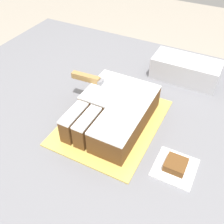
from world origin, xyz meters
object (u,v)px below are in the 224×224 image
at_px(storage_box, 185,69).
at_px(cake_board, 112,122).
at_px(knife, 94,80).
at_px(brownie, 176,165).
at_px(cake, 114,111).

bearing_deg(storage_box, cake_board, -111.33).
bearing_deg(cake_board, knife, 147.08).
distance_m(cake_board, knife, 0.16).
xyz_separation_m(knife, storage_box, (0.26, 0.31, -0.06)).
xyz_separation_m(cake_board, brownie, (0.25, -0.09, 0.01)).
xyz_separation_m(cake_board, storage_box, (0.15, 0.38, 0.04)).
relative_size(cake, storage_box, 1.17).
bearing_deg(cake_board, cake, 54.99).
distance_m(brownie, storage_box, 0.48).
xyz_separation_m(cake, knife, (-0.11, 0.07, 0.05)).
distance_m(knife, brownie, 0.40).
height_order(cake_board, cake, cake).
xyz_separation_m(cake_board, cake, (0.00, 0.01, 0.05)).
distance_m(cake, storage_box, 0.40).
xyz_separation_m(brownie, storage_box, (-0.11, 0.47, 0.03)).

